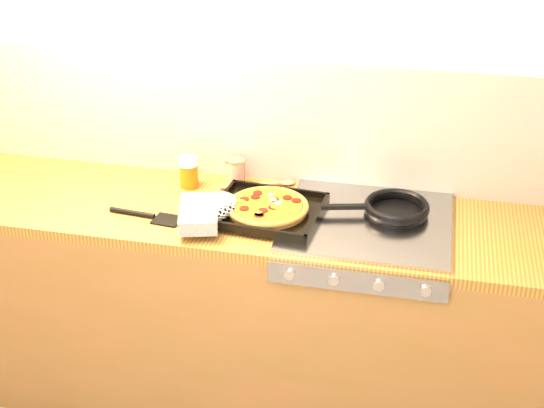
% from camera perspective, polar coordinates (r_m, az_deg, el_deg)
% --- Properties ---
extents(room_shell, '(3.20, 3.20, 3.20)m').
position_cam_1_polar(room_shell, '(2.98, -0.61, 6.32)').
color(room_shell, white).
rests_on(room_shell, ground).
extents(counter_run, '(3.20, 0.62, 0.90)m').
position_cam_1_polar(counter_run, '(3.07, -1.75, -7.91)').
color(counter_run, brown).
rests_on(counter_run, ground).
extents(stovetop, '(0.60, 0.56, 0.02)m').
position_cam_1_polar(stovetop, '(2.76, 7.20, -1.37)').
color(stovetop, '#9A9A9F').
rests_on(stovetop, counter_run).
extents(pizza_on_tray, '(0.53, 0.44, 0.07)m').
position_cam_1_polar(pizza_on_tray, '(2.75, -1.74, -0.36)').
color(pizza_on_tray, black).
rests_on(pizza_on_tray, stovetop).
extents(frying_pan, '(0.42, 0.29, 0.04)m').
position_cam_1_polar(frying_pan, '(2.80, 9.25, -0.33)').
color(frying_pan, black).
rests_on(frying_pan, stovetop).
extents(tomato_can, '(0.09, 0.09, 0.11)m').
position_cam_1_polar(tomato_can, '(3.00, -2.77, 2.41)').
color(tomato_can, maroon).
rests_on(tomato_can, counter_run).
extents(juice_glass, '(0.10, 0.10, 0.13)m').
position_cam_1_polar(juice_glass, '(3.00, -6.29, 2.43)').
color(juice_glass, '#DC540C').
rests_on(juice_glass, counter_run).
extents(wooden_spoon, '(0.29, 0.14, 0.02)m').
position_cam_1_polar(wooden_spoon, '(3.00, -0.55, 1.51)').
color(wooden_spoon, '#A37A45').
rests_on(wooden_spoon, counter_run).
extents(black_spatula, '(0.29, 0.09, 0.02)m').
position_cam_1_polar(black_spatula, '(2.82, -9.42, -0.87)').
color(black_spatula, black).
rests_on(black_spatula, counter_run).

